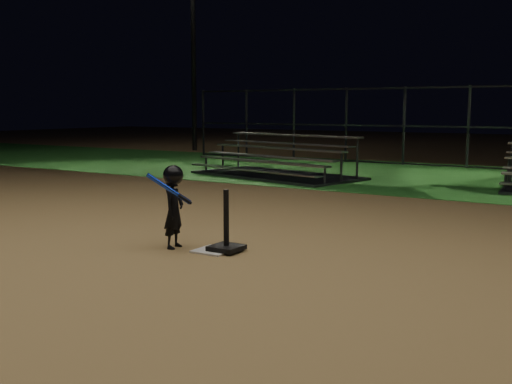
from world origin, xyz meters
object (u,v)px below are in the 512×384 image
(home_plate, at_px, (214,251))
(bleacher_left, at_px, (275,168))
(child_batter, at_px, (174,204))
(light_pole_left, at_px, (192,34))
(batting_tee, at_px, (226,239))

(home_plate, distance_m, bleacher_left, 8.69)
(child_batter, height_order, bleacher_left, bleacher_left)
(bleacher_left, xyz_separation_m, light_pole_left, (-8.28, 7.09, 4.72))
(batting_tee, distance_m, child_batter, 0.84)
(batting_tee, bearing_deg, child_batter, -166.24)
(bleacher_left, bearing_deg, batting_tee, -49.99)
(home_plate, bearing_deg, bleacher_left, 115.37)
(bleacher_left, bearing_deg, home_plate, -51.05)
(home_plate, distance_m, batting_tee, 0.22)
(home_plate, bearing_deg, light_pole_left, 128.77)
(home_plate, xyz_separation_m, light_pole_left, (-12.00, 14.94, 4.93))
(child_batter, height_order, light_pole_left, light_pole_left)
(home_plate, bearing_deg, child_batter, -169.12)
(child_batter, bearing_deg, light_pole_left, 26.62)
(batting_tee, xyz_separation_m, child_batter, (-0.71, -0.17, 0.41))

